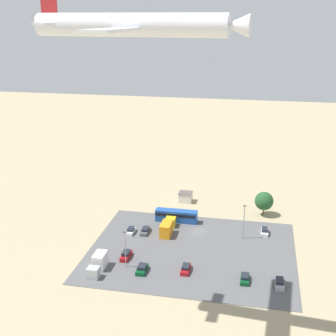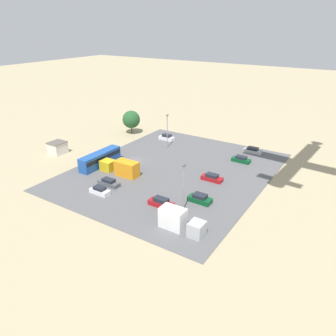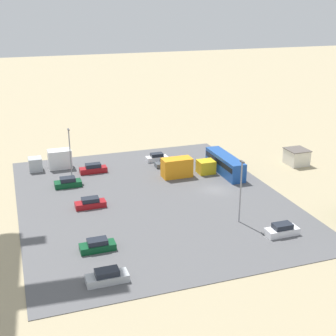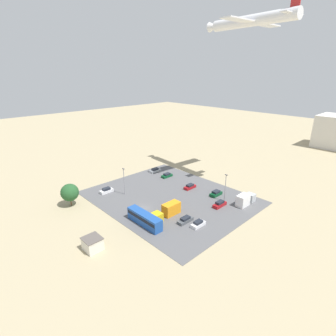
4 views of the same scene
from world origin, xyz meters
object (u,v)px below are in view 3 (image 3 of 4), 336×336
(parked_car_2, at_px, (98,246))
(parked_car_6, at_px, (282,230))
(parked_car_4, at_px, (157,158))
(bus, at_px, (225,163))
(parked_truck_0, at_px, (53,160))
(parked_car_7, at_px, (90,203))
(parked_car_0, at_px, (168,163))
(parked_car_3, at_px, (93,169))
(parked_truck_1, at_px, (185,167))
(shed_building, at_px, (297,157))
(parked_car_1, at_px, (107,277))
(parked_car_5, at_px, (68,183))

(parked_car_2, xyz_separation_m, parked_car_6, (-3.87, -23.29, 0.05))
(parked_car_2, xyz_separation_m, parked_car_4, (29.42, -16.98, 0.00))
(bus, relative_size, parked_truck_0, 1.49)
(parked_car_2, height_order, parked_car_7, parked_car_7)
(parked_car_7, bearing_deg, parked_car_6, -127.13)
(parked_car_0, height_order, parked_car_3, parked_car_3)
(parked_car_3, relative_size, parked_car_4, 1.16)
(parked_car_7, xyz_separation_m, parked_truck_1, (7.68, -17.81, 0.88))
(shed_building, height_order, parked_car_0, shed_building)
(parked_car_6, height_order, parked_truck_0, parked_truck_0)
(parked_car_1, xyz_separation_m, parked_car_2, (7.05, -0.33, -0.00))
(bus, distance_m, parked_car_0, 10.63)
(parked_car_2, bearing_deg, parked_car_5, 1.58)
(parked_car_2, relative_size, parked_truck_0, 0.58)
(parked_truck_0, xyz_separation_m, parked_truck_1, (-10.99, -21.12, -0.05))
(parked_car_1, distance_m, parked_car_7, 19.82)
(parked_car_0, relative_size, parked_car_2, 1.08)
(shed_building, relative_size, parked_car_0, 0.86)
(parked_car_1, relative_size, parked_truck_1, 0.49)
(parked_car_0, relative_size, parked_car_4, 1.15)
(parked_car_1, xyz_separation_m, parked_truck_0, (38.42, 1.57, 0.93))
(parked_car_7, bearing_deg, parked_car_5, 12.34)
(parked_car_7, bearing_deg, parked_truck_1, -66.66)
(parked_car_1, relative_size, parked_car_2, 1.06)
(parked_car_0, height_order, parked_truck_1, parked_truck_1)
(parked_car_0, relative_size, parked_car_1, 1.02)
(parked_truck_0, bearing_deg, parked_car_3, -124.31)
(parked_car_3, bearing_deg, parked_truck_1, 65.76)
(shed_building, relative_size, parked_car_5, 0.93)
(shed_building, distance_m, parked_truck_1, 21.61)
(parked_car_3, relative_size, parked_car_7, 1.06)
(parked_car_2, height_order, parked_truck_0, parked_truck_0)
(parked_car_0, relative_size, parked_car_3, 0.99)
(shed_building, xyz_separation_m, parked_car_0, (6.54, 22.88, -0.80))
(parked_car_5, distance_m, parked_truck_1, 19.90)
(bus, xyz_separation_m, parked_car_5, (2.52, 26.88, -1.07))
(parked_car_3, height_order, parked_car_7, parked_car_3)
(parked_car_5, xyz_separation_m, parked_car_6, (-25.78, -23.90, 0.01))
(parked_car_3, bearing_deg, parked_car_0, 85.10)
(parked_car_2, xyz_separation_m, parked_car_3, (27.01, -4.49, 0.07))
(parked_car_4, bearing_deg, parked_truck_0, 84.11)
(parked_car_6, height_order, parked_truck_1, parked_truck_1)
(parked_car_5, bearing_deg, shed_building, -93.58)
(parked_car_7, bearing_deg, bus, -74.93)
(parked_car_6, bearing_deg, parked_car_0, 10.24)
(parked_truck_1, bearing_deg, parked_car_5, -94.41)
(shed_building, height_order, parked_car_5, shed_building)
(parked_car_6, bearing_deg, parked_car_5, 42.83)
(shed_building, bearing_deg, parked_truck_1, 87.19)
(parked_car_4, xyz_separation_m, parked_car_6, (-33.30, -6.31, 0.04))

